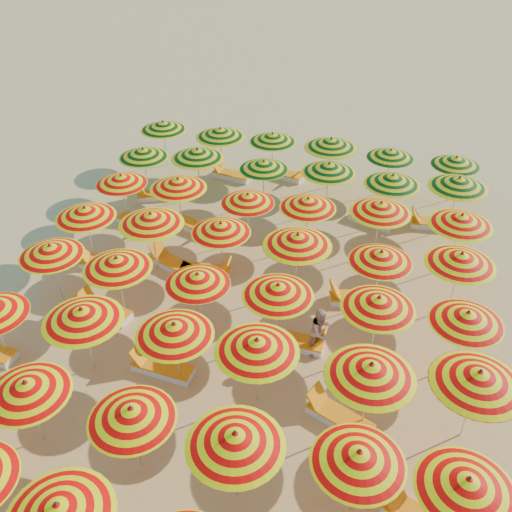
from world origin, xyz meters
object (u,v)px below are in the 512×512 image
object	(u,v)px
umbrella_33	(308,203)
umbrella_26	(221,228)
umbrella_24	(85,212)
umbrella_18	(51,250)
umbrella_11	(467,484)
umbrella_47	(456,161)
lounger_15	(197,227)
umbrella_46	(391,154)
umbrella_17	(479,378)
lounger_14	(139,222)
lounger_12	(207,271)
umbrella_19	(117,263)
lounger_11	(172,264)
umbrella_8	(131,414)
umbrella_9	(235,439)
umbrella_15	(257,345)
umbrella_38	(264,165)
lounger_17	(372,221)
umbrella_45	(331,143)
lounger_9	(296,342)
umbrella_34	(381,207)
umbrella_29	(461,259)
umbrella_23	(467,317)
umbrella_25	(151,219)
umbrella_36	(143,153)
umbrella_39	(329,168)
umbrella_22	(379,303)
umbrella_44	(273,138)
lounger_18	(432,223)
lounger_8	(104,310)
lounger_6	(162,367)
lounger_19	(231,175)
umbrella_13	(82,315)
umbrella_43	(220,133)
umbrella_21	(278,290)
lounger_16	(157,195)
umbrella_30	(121,179)
lounger_13	(355,298)
umbrella_41	(459,183)
umbrella_28	(381,256)
umbrella_7	(26,388)
beachgoer_b	(321,331)
umbrella_2	(58,510)
lounger_10	(104,261)
umbrella_16	(371,370)
umbrella_14	(174,329)
umbrella_40	(392,180)
umbrella_31	(178,183)
lounger_20	(286,175)
umbrella_32	(248,199)

from	to	relation	value
umbrella_33	umbrella_26	bearing A→B (deg)	-138.12
umbrella_24	umbrella_18	bearing A→B (deg)	-89.69
umbrella_11	umbrella_47	size ratio (longest dim) A/B	1.06
lounger_15	umbrella_46	bearing A→B (deg)	54.86
umbrella_17	lounger_14	xyz separation A→B (m)	(-11.60, 6.97, -1.89)
lounger_12	umbrella_19	bearing A→B (deg)	-130.26
umbrella_33	lounger_11	world-z (taller)	umbrella_33
umbrella_8	umbrella_9	world-z (taller)	umbrella_9
umbrella_9	umbrella_15	xyz separation A→B (m)	(-0.23, 2.72, 0.00)
umbrella_38	lounger_17	bearing A→B (deg)	-4.76
umbrella_46	lounger_11	size ratio (longest dim) A/B	1.27
umbrella_45	lounger_9	size ratio (longest dim) A/B	1.45
umbrella_34	lounger_15	bearing A→B (deg)	-179.65
umbrella_9	umbrella_29	xyz separation A→B (m)	(4.72, 7.72, -0.03)
umbrella_23	umbrella_25	world-z (taller)	umbrella_25
umbrella_36	umbrella_39	distance (m)	7.42
umbrella_22	umbrella_44	distance (m)	11.09
lounger_18	umbrella_19	bearing A→B (deg)	32.79
lounger_8	umbrella_23	bearing A→B (deg)	-165.67
lounger_6	lounger_19	bearing A→B (deg)	-77.09
umbrella_17	umbrella_33	distance (m)	8.77
umbrella_9	lounger_14	distance (m)	12.05
umbrella_13	umbrella_43	distance (m)	12.01
umbrella_21	umbrella_33	xyz separation A→B (m)	(-0.03, 4.95, -0.04)
lounger_14	lounger_16	size ratio (longest dim) A/B	1.00
umbrella_30	lounger_13	bearing A→B (deg)	-16.58
umbrella_17	umbrella_41	xyz separation A→B (m)	(-0.10, 9.60, -0.03)
umbrella_28	umbrella_45	size ratio (longest dim) A/B	0.94
umbrella_47	lounger_9	xyz separation A→B (m)	(-4.43, -9.80, -1.63)
umbrella_7	lounger_19	xyz separation A→B (m)	(0.62, 14.22, -1.71)
beachgoer_b	umbrella_41	bearing A→B (deg)	5.95
umbrella_43	lounger_15	world-z (taller)	umbrella_43
umbrella_43	lounger_6	bearing A→B (deg)	-81.00
umbrella_2	beachgoer_b	size ratio (longest dim) A/B	1.62
umbrella_39	lounger_18	world-z (taller)	umbrella_39
umbrella_15	lounger_10	bearing A→B (deg)	145.73
beachgoer_b	umbrella_17	bearing A→B (deg)	-85.38
umbrella_16	umbrella_26	xyz separation A→B (m)	(-5.22, 5.24, -0.19)
umbrella_7	umbrella_14	xyz separation A→B (m)	(2.56, 2.60, 0.04)
umbrella_30	umbrella_44	size ratio (longest dim) A/B	0.94
umbrella_17	umbrella_40	bearing A→B (deg)	104.54
umbrella_44	lounger_11	size ratio (longest dim) A/B	1.42
umbrella_28	umbrella_31	distance (m)	7.89
umbrella_44	lounger_16	distance (m)	5.41
umbrella_17	umbrella_33	bearing A→B (deg)	125.99
umbrella_43	lounger_8	xyz separation A→B (m)	(-0.79, -9.85, -1.82)
umbrella_11	lounger_20	world-z (taller)	umbrella_11
umbrella_26	umbrella_29	size ratio (longest dim) A/B	0.88
umbrella_32	umbrella_36	distance (m)	5.49
umbrella_25	umbrella_28	world-z (taller)	umbrella_25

